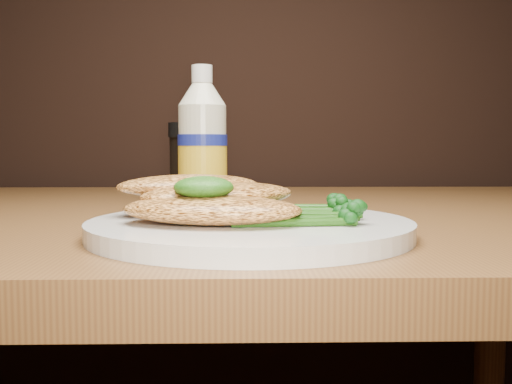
{
  "coord_description": "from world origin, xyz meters",
  "views": [
    {
      "loc": [
        0.06,
        0.3,
        0.83
      ],
      "look_at": [
        0.07,
        0.83,
        0.79
      ],
      "focal_mm": 41.01,
      "sensor_mm": 36.0,
      "label": 1
    }
  ],
  "objects": [
    {
      "name": "broccolini_bundle",
      "position": [
        0.11,
        0.82,
        0.78
      ],
      "size": [
        0.15,
        0.12,
        0.02
      ],
      "primitive_type": null,
      "rotation": [
        0.0,
        0.0,
        0.09
      ],
      "color": "#1E4B10",
      "rests_on": "plate"
    },
    {
      "name": "pesto_front",
      "position": [
        0.03,
        0.79,
        0.8
      ],
      "size": [
        0.05,
        0.05,
        0.02
      ],
      "primitive_type": "ellipsoid",
      "rotation": [
        0.0,
        0.0,
        -0.05
      ],
      "color": "black",
      "rests_on": "chicken_front"
    },
    {
      "name": "mayo_bottle",
      "position": [
        0.01,
        1.1,
        0.84
      ],
      "size": [
        0.09,
        0.09,
        0.19
      ],
      "primitive_type": null,
      "rotation": [
        0.0,
        0.0,
        -0.43
      ],
      "color": "beige",
      "rests_on": "dining_table"
    },
    {
      "name": "pepper_grinder",
      "position": [
        -0.02,
        1.17,
        0.81
      ],
      "size": [
        0.06,
        0.06,
        0.12
      ],
      "primitive_type": null,
      "rotation": [
        0.0,
        0.0,
        -0.24
      ],
      "color": "black",
      "rests_on": "dining_table"
    },
    {
      "name": "chicken_mid",
      "position": [
        0.04,
        0.84,
        0.79
      ],
      "size": [
        0.17,
        0.14,
        0.02
      ],
      "primitive_type": "ellipsoid",
      "rotation": [
        0.0,
        0.0,
        0.53
      ],
      "color": "#F8A54F",
      "rests_on": "plate"
    },
    {
      "name": "plate",
      "position": [
        0.07,
        0.82,
        0.76
      ],
      "size": [
        0.29,
        0.29,
        0.01
      ],
      "primitive_type": "cylinder",
      "color": "silver",
      "rests_on": "dining_table"
    },
    {
      "name": "chicken_back",
      "position": [
        0.01,
        0.86,
        0.79
      ],
      "size": [
        0.16,
        0.12,
        0.02
      ],
      "primitive_type": "ellipsoid",
      "rotation": [
        0.0,
        0.0,
        0.37
      ],
      "color": "#F8A54F",
      "rests_on": "plate"
    },
    {
      "name": "chicken_front",
      "position": [
        0.04,
        0.79,
        0.78
      ],
      "size": [
        0.17,
        0.11,
        0.02
      ],
      "primitive_type": "ellipsoid",
      "rotation": [
        0.0,
        0.0,
        -0.17
      ],
      "color": "#F8A54F",
      "rests_on": "plate"
    }
  ]
}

